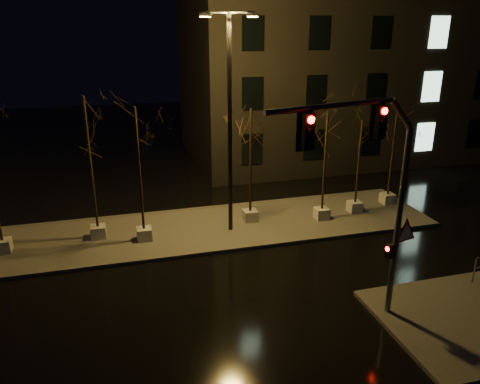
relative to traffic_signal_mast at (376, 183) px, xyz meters
name	(u,v)px	position (x,y,z in m)	size (l,w,h in m)	color
ground	(241,296)	(-3.36, 2.70, -4.92)	(90.00, 90.00, 0.00)	black
median	(208,228)	(-3.36, 8.70, -4.84)	(22.00, 5.00, 0.15)	#494842
building	(360,50)	(10.64, 20.70, 2.58)	(25.00, 12.00, 15.00)	black
tree_1	(87,130)	(-8.38, 8.90, 0.21)	(1.80, 1.80, 6.56)	#BAB8AD
tree_2	(137,138)	(-6.38, 8.11, -0.09)	(1.80, 1.80, 6.16)	#BAB8AD
tree_3	(251,135)	(-1.18, 8.88, -0.46)	(1.80, 1.80, 5.68)	#BAB8AD
tree_4	(326,138)	(2.32, 8.20, -0.66)	(1.80, 1.80, 5.42)	#BAB8AD
tree_5	(361,141)	(4.35, 8.58, -1.05)	(1.80, 1.80, 4.90)	#BAB8AD
tree_6	(395,135)	(6.64, 9.21, -0.99)	(1.80, 1.80, 4.98)	#BAB8AD
traffic_signal_mast	(376,183)	(0.00, 0.00, 0.00)	(5.80, 1.49, 7.26)	#5C5F64
streetlight_main	(230,112)	(-2.36, 8.16, 0.81)	(2.39, 0.87, 9.66)	black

